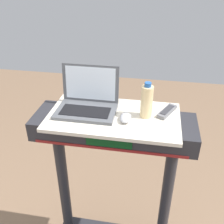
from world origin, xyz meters
TOP-DOWN VIEW (x-y plane):
  - desk_board at (0.00, 0.70)m, footprint 0.71×0.40m
  - laptop at (-0.15, 0.74)m, footprint 0.33×0.24m
  - computer_mouse at (0.07, 0.66)m, footprint 0.06×0.10m
  - water_bottle at (0.17, 0.72)m, footprint 0.06×0.06m
  - tv_remote at (0.28, 0.78)m, footprint 0.11×0.16m

SIDE VIEW (x-z plane):
  - desk_board at x=0.00m, z-range 1.17..1.19m
  - tv_remote at x=0.28m, z-range 1.19..1.21m
  - computer_mouse at x=0.07m, z-range 1.19..1.22m
  - laptop at x=-0.15m, z-range 1.12..1.35m
  - water_bottle at x=0.17m, z-range 1.18..1.38m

